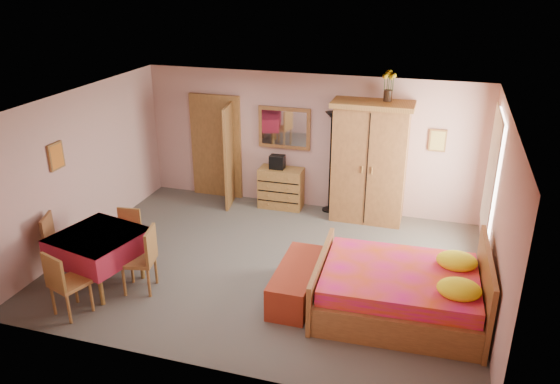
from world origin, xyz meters
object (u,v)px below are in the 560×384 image
(sunflower_vase, at_px, (389,86))
(chair_east, at_px, (139,260))
(wall_mirror, at_px, (284,128))
(chair_north, at_px, (126,237))
(bed, at_px, (400,279))
(chair_south, at_px, (70,282))
(chair_west, at_px, (64,245))
(bench, at_px, (297,281))
(chest_of_drawers, at_px, (281,188))
(stereo, at_px, (277,162))
(wardrobe, at_px, (370,162))
(dining_table, at_px, (101,259))
(floor_lamp, at_px, (330,163))

(sunflower_vase, height_order, chair_east, sunflower_vase)
(wall_mirror, distance_m, sunflower_vase, 2.15)
(wall_mirror, xyz_separation_m, chair_north, (-1.73, -2.96, -1.13))
(wall_mirror, relative_size, bed, 0.46)
(chair_south, relative_size, chair_east, 0.97)
(chair_west, bearing_deg, sunflower_vase, 107.64)
(chair_east, bearing_deg, chair_north, 29.08)
(sunflower_vase, xyz_separation_m, bench, (-0.78, -3.01, -2.26))
(chair_south, height_order, chair_east, chair_east)
(chest_of_drawers, height_order, wall_mirror, wall_mirror)
(stereo, height_order, bench, stereo)
(chair_south, xyz_separation_m, chair_east, (0.58, 0.79, 0.01))
(wardrobe, xyz_separation_m, bed, (0.86, -2.88, -0.60))
(stereo, bearing_deg, wardrobe, -1.40)
(bench, height_order, chair_west, chair_west)
(bed, distance_m, chair_east, 3.68)
(stereo, xyz_separation_m, chair_north, (-1.66, -2.74, -0.51))
(chest_of_drawers, height_order, dining_table, dining_table)
(wall_mirror, xyz_separation_m, chair_east, (-1.09, -3.67, -1.06))
(chest_of_drawers, relative_size, bench, 0.59)
(stereo, distance_m, dining_table, 3.88)
(bench, relative_size, dining_table, 1.29)
(dining_table, distance_m, chair_west, 0.69)
(sunflower_vase, bearing_deg, bed, -77.89)
(wall_mirror, relative_size, stereo, 3.63)
(wall_mirror, height_order, wardrobe, wardrobe)
(wall_mirror, distance_m, wardrobe, 1.76)
(wardrobe, relative_size, chair_west, 2.26)
(chair_west, relative_size, chair_east, 1.00)
(dining_table, relative_size, chair_west, 1.13)
(dining_table, height_order, chair_north, chair_north)
(bench, xyz_separation_m, chair_north, (-2.87, 0.21, 0.18))
(wall_mirror, xyz_separation_m, bench, (1.14, -3.17, -1.31))
(dining_table, bearing_deg, chair_north, 91.33)
(bed, distance_m, chair_south, 4.43)
(wall_mirror, height_order, sunflower_vase, sunflower_vase)
(chair_north, bearing_deg, floor_lamp, -140.20)
(chair_west, bearing_deg, chair_south, 19.64)
(chest_of_drawers, bearing_deg, stereo, -176.30)
(dining_table, distance_m, chair_east, 0.63)
(wall_mirror, height_order, bench, wall_mirror)
(wardrobe, relative_size, bed, 1.00)
(chair_north, height_order, chair_west, chair_west)
(wall_mirror, height_order, floor_lamp, floor_lamp)
(wardrobe, distance_m, chair_west, 5.32)
(chest_of_drawers, xyz_separation_m, chair_west, (-2.40, -3.40, 0.09))
(chair_north, bearing_deg, chair_west, 37.33)
(bench, height_order, chair_south, chair_south)
(bench, height_order, chair_north, chair_north)
(bed, xyz_separation_m, chair_south, (-4.22, -1.32, -0.04))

